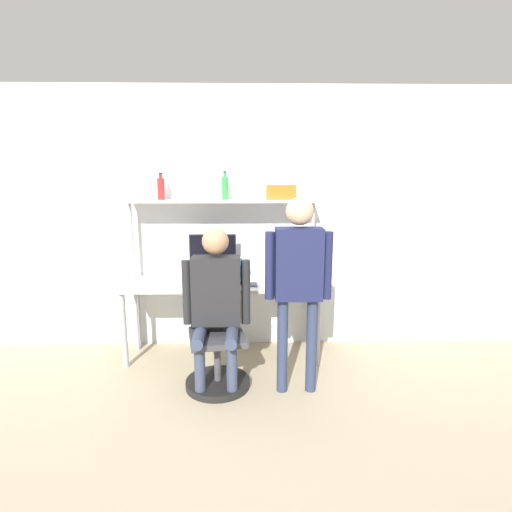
# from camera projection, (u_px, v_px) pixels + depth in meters

# --- Properties ---
(ground_plane) EXTENTS (12.00, 12.00, 0.00)m
(ground_plane) POSITION_uv_depth(u_px,v_px,m) (222.00, 370.00, 3.79)
(ground_plane) COLOR tan
(wall_back) EXTENTS (8.00, 0.06, 2.70)m
(wall_back) POSITION_uv_depth(u_px,v_px,m) (223.00, 221.00, 4.18)
(wall_back) COLOR silver
(wall_back) RESTS_ON ground_plane
(desk) EXTENTS (1.96, 0.61, 0.77)m
(desk) POSITION_uv_depth(u_px,v_px,m) (222.00, 290.00, 3.98)
(desk) COLOR silver
(desk) RESTS_ON ground_plane
(shelf_unit) EXTENTS (1.86, 0.31, 1.58)m
(shelf_unit) POSITION_uv_depth(u_px,v_px,m) (222.00, 218.00, 3.98)
(shelf_unit) COLOR silver
(shelf_unit) RESTS_ON ground_plane
(monitor) EXTENTS (0.47, 0.22, 0.46)m
(monitor) POSITION_uv_depth(u_px,v_px,m) (213.00, 255.00, 4.04)
(monitor) COLOR black
(monitor) RESTS_ON desk
(laptop) EXTENTS (0.31, 0.25, 0.25)m
(laptop) POSITION_uv_depth(u_px,v_px,m) (228.00, 276.00, 3.93)
(laptop) COLOR silver
(laptop) RESTS_ON desk
(cell_phone) EXTENTS (0.07, 0.15, 0.01)m
(cell_phone) POSITION_uv_depth(u_px,v_px,m) (254.00, 285.00, 3.86)
(cell_phone) COLOR #264C8C
(cell_phone) RESTS_ON desk
(office_chair) EXTENTS (0.56, 0.56, 0.93)m
(office_chair) POSITION_uv_depth(u_px,v_px,m) (217.00, 353.00, 3.48)
(office_chair) COLOR black
(office_chair) RESTS_ON ground_plane
(person_seated) EXTENTS (0.57, 0.47, 1.39)m
(person_seated) POSITION_uv_depth(u_px,v_px,m) (216.00, 296.00, 3.33)
(person_seated) COLOR #38425B
(person_seated) RESTS_ON ground_plane
(person_standing) EXTENTS (0.54, 0.22, 1.65)m
(person_standing) POSITION_uv_depth(u_px,v_px,m) (298.00, 272.00, 3.22)
(person_standing) COLOR #2D3856
(person_standing) RESTS_ON ground_plane
(bottle_green) EXTENTS (0.06, 0.06, 0.28)m
(bottle_green) POSITION_uv_depth(u_px,v_px,m) (225.00, 188.00, 3.92)
(bottle_green) COLOR #2D8C3F
(bottle_green) RESTS_ON shelf_unit
(bottle_red) EXTENTS (0.07, 0.07, 0.26)m
(bottle_red) POSITION_uv_depth(u_px,v_px,m) (161.00, 188.00, 3.91)
(bottle_red) COLOR maroon
(bottle_red) RESTS_ON shelf_unit
(storage_box) EXTENTS (0.28, 0.20, 0.14)m
(storage_box) POSITION_uv_depth(u_px,v_px,m) (281.00, 192.00, 3.94)
(storage_box) COLOR #D1661E
(storage_box) RESTS_ON shelf_unit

